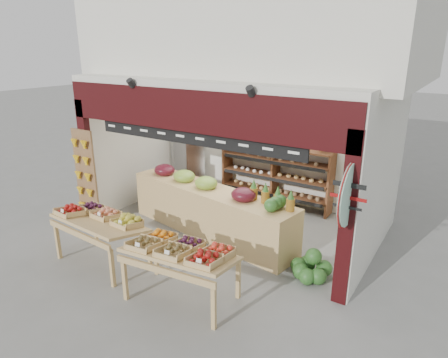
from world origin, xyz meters
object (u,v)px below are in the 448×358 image
back_shelving (276,163)px  display_table_right (181,251)px  mid_counter (210,209)px  display_table_left (99,219)px  watermelon_pile (310,268)px  cardboard_stack (162,197)px  refrigerator (188,158)px

back_shelving → display_table_right: back_shelving is taller
back_shelving → mid_counter: bearing=-100.8°
mid_counter → display_table_right: (0.91, -2.07, 0.29)m
display_table_left → back_shelving: bearing=70.2°
back_shelving → display_table_left: bearing=-109.8°
mid_counter → watermelon_pile: 2.41m
cardboard_stack → watermelon_pile: cardboard_stack is taller
cardboard_stack → back_shelving: bearing=34.3°
cardboard_stack → watermelon_pile: (4.17, -1.10, -0.04)m
back_shelving → cardboard_stack: bearing=-145.7°
cardboard_stack → display_table_left: bearing=-72.8°
display_table_right → watermelon_pile: bearing=48.3°
cardboard_stack → refrigerator: bearing=100.1°
refrigerator → display_table_left: (1.03, -3.89, -0.04)m
display_table_right → display_table_left: bearing=175.0°
mid_counter → cardboard_stack: bearing=161.0°
back_shelving → refrigerator: back_shelving is taller
back_shelving → mid_counter: back_shelving is taller
cardboard_stack → display_table_left: display_table_left is taller
watermelon_pile → display_table_right: bearing=-131.7°
display_table_left → display_table_right: (1.96, -0.17, 0.03)m
refrigerator → display_table_right: bearing=-37.8°
refrigerator → cardboard_stack: (0.24, -1.37, -0.61)m
display_table_left → display_table_right: bearing=-5.0°
mid_counter → display_table_left: size_ratio=2.34×
back_shelving → refrigerator: (-2.49, -0.17, -0.22)m
mid_counter → display_table_left: 2.19m
refrigerator → display_table_right: (2.99, -4.07, -0.01)m
refrigerator → cardboard_stack: refrigerator is taller
mid_counter → display_table_left: (-1.05, -1.90, 0.26)m
refrigerator → mid_counter: bearing=-27.9°
back_shelving → cardboard_stack: 2.85m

